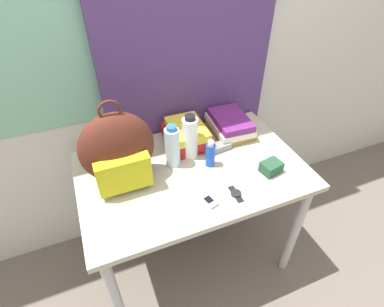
{
  "coord_description": "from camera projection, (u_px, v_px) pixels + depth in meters",
  "views": [
    {
      "loc": [
        -0.41,
        -0.66,
        1.77
      ],
      "look_at": [
        0.0,
        0.35,
        0.86
      ],
      "focal_mm": 28.0,
      "sensor_mm": 36.0,
      "label": 1
    }
  ],
  "objects": [
    {
      "name": "sunscreen_bottle",
      "position": [
        210.0,
        154.0,
        1.47
      ],
      "size": [
        0.05,
        0.05,
        0.15
      ],
      "color": "blue",
      "rests_on": "desk"
    },
    {
      "name": "camera_pouch",
      "position": [
        271.0,
        167.0,
        1.46
      ],
      "size": [
        0.11,
        0.09,
        0.06
      ],
      "color": "#234C33",
      "rests_on": "desk"
    },
    {
      "name": "book_stack_left",
      "position": [
        186.0,
        134.0,
        1.61
      ],
      "size": [
        0.21,
        0.27,
        0.12
      ],
      "color": "red",
      "rests_on": "desk"
    },
    {
      "name": "wristwatch",
      "position": [
        236.0,
        194.0,
        1.36
      ],
      "size": [
        0.05,
        0.1,
        0.01
      ],
      "color": "black",
      "rests_on": "desk"
    },
    {
      "name": "book_stack_center",
      "position": [
        230.0,
        125.0,
        1.7
      ],
      "size": [
        0.22,
        0.29,
        0.11
      ],
      "color": "olive",
      "rests_on": "desk"
    },
    {
      "name": "cell_phone",
      "position": [
        209.0,
        201.0,
        1.32
      ],
      "size": [
        0.06,
        0.09,
        0.02
      ],
      "color": "#B7BCC6",
      "rests_on": "desk"
    },
    {
      "name": "curtain_blue",
      "position": [
        189.0,
        41.0,
        1.49
      ],
      "size": [
        0.94,
        0.04,
        2.5
      ],
      "color": "#4C336B",
      "rests_on": "ground_plane"
    },
    {
      "name": "desk",
      "position": [
        192.0,
        184.0,
        1.56
      ],
      "size": [
        1.11,
        0.71,
        0.76
      ],
      "color": "#B7B299",
      "rests_on": "ground_plane"
    },
    {
      "name": "sunglasses_case",
      "position": [
        217.0,
        148.0,
        1.59
      ],
      "size": [
        0.16,
        0.07,
        0.04
      ],
      "color": "gray",
      "rests_on": "desk"
    },
    {
      "name": "water_bottle",
      "position": [
        172.0,
        147.0,
        1.45
      ],
      "size": [
        0.07,
        0.07,
        0.23
      ],
      "color": "silver",
      "rests_on": "desk"
    },
    {
      "name": "ground_plane",
      "position": [
        215.0,
        304.0,
        1.72
      ],
      "size": [
        12.0,
        12.0,
        0.0
      ],
      "primitive_type": "plane",
      "color": "#665B51"
    },
    {
      "name": "sports_bottle",
      "position": [
        190.0,
        137.0,
        1.5
      ],
      "size": [
        0.08,
        0.08,
        0.24
      ],
      "color": "white",
      "rests_on": "desk"
    },
    {
      "name": "wall_back",
      "position": [
        158.0,
        41.0,
        1.49
      ],
      "size": [
        6.0,
        0.06,
        2.5
      ],
      "color": "beige",
      "rests_on": "ground_plane"
    },
    {
      "name": "backpack",
      "position": [
        118.0,
        151.0,
        1.33
      ],
      "size": [
        0.34,
        0.21,
        0.42
      ],
      "color": "#512319",
      "rests_on": "desk"
    }
  ]
}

